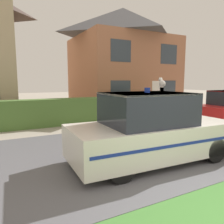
{
  "coord_description": "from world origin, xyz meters",
  "views": [
    {
      "loc": [
        -3.01,
        -1.97,
        2.07
      ],
      "look_at": [
        0.36,
        4.43,
        1.05
      ],
      "focal_mm": 35.0,
      "sensor_mm": 36.0,
      "label": 1
    }
  ],
  "objects_px": {
    "house_right": "(123,58)",
    "cat": "(162,83)",
    "police_car": "(151,130)",
    "wheelie_bin": "(135,109)"
  },
  "relations": [
    {
      "from": "cat",
      "to": "wheelie_bin",
      "type": "xyz_separation_m",
      "value": [
        2.87,
        5.46,
        -1.46
      ]
    },
    {
      "from": "house_right",
      "to": "wheelie_bin",
      "type": "xyz_separation_m",
      "value": [
        -2.05,
        -4.82,
        -3.24
      ]
    },
    {
      "from": "police_car",
      "to": "house_right",
      "type": "distance_m",
      "value": 11.84
    },
    {
      "from": "cat",
      "to": "wheelie_bin",
      "type": "bearing_deg",
      "value": -20.08
    },
    {
      "from": "house_right",
      "to": "cat",
      "type": "bearing_deg",
      "value": -115.55
    },
    {
      "from": "cat",
      "to": "wheelie_bin",
      "type": "distance_m",
      "value": 6.34
    },
    {
      "from": "house_right",
      "to": "wheelie_bin",
      "type": "distance_m",
      "value": 6.16
    },
    {
      "from": "police_car",
      "to": "cat",
      "type": "height_order",
      "value": "cat"
    },
    {
      "from": "police_car",
      "to": "house_right",
      "type": "xyz_separation_m",
      "value": [
        5.17,
        10.23,
        2.97
      ]
    },
    {
      "from": "police_car",
      "to": "cat",
      "type": "xyz_separation_m",
      "value": [
        0.26,
        -0.05,
        1.2
      ]
    }
  ]
}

